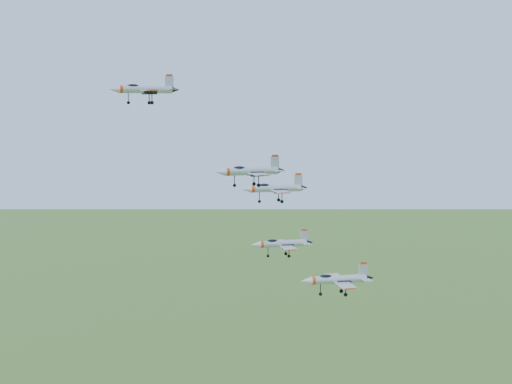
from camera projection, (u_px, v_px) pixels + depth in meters
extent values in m
cylinder|color=#ACB0B9|center=(146.00, 89.00, 131.97)|extent=(9.87, 3.65, 1.42)
cone|color=#ACB0B9|center=(114.00, 89.00, 129.92)|extent=(2.24, 1.83, 1.42)
cone|color=black|center=(176.00, 90.00, 133.95)|extent=(1.76, 1.53, 1.20)
ellipsoid|color=black|center=(133.00, 86.00, 131.07)|extent=(2.57, 1.55, 0.90)
cube|color=#ACB0B9|center=(150.00, 91.00, 129.24)|extent=(3.55, 5.25, 0.15)
cube|color=#ACB0B9|center=(144.00, 91.00, 134.92)|extent=(3.55, 5.25, 0.15)
cube|color=#ACB0B9|center=(169.00, 82.00, 133.36)|extent=(1.62, 0.51, 2.29)
cube|color=red|center=(169.00, 75.00, 133.21)|extent=(1.20, 0.43, 0.38)
cylinder|color=#ACB0B9|center=(276.00, 188.00, 122.45)|extent=(8.85, 2.20, 1.27)
cone|color=#ACB0B9|center=(246.00, 189.00, 121.25)|extent=(1.88, 1.45, 1.27)
cone|color=black|center=(304.00, 188.00, 123.61)|extent=(1.47, 1.22, 1.08)
ellipsoid|color=black|center=(264.00, 186.00, 121.91)|extent=(2.23, 1.13, 0.80)
cube|color=#ACB0B9|center=(281.00, 191.00, 119.89)|extent=(2.69, 4.50, 0.14)
cube|color=#ACB0B9|center=(273.00, 188.00, 125.16)|extent=(2.69, 4.50, 0.14)
cube|color=#ACB0B9|center=(298.00, 180.00, 123.21)|extent=(1.47, 0.27, 2.05)
cube|color=red|center=(298.00, 174.00, 123.08)|extent=(1.08, 0.25, 0.34)
cylinder|color=#ACB0B9|center=(252.00, 171.00, 101.10)|extent=(7.82, 2.87, 1.12)
cone|color=#ACB0B9|center=(220.00, 172.00, 99.49)|extent=(1.77, 1.45, 1.12)
cone|color=black|center=(281.00, 170.00, 102.65)|extent=(1.39, 1.20, 0.95)
ellipsoid|color=black|center=(239.00, 169.00, 100.40)|extent=(2.03, 1.22, 0.71)
cube|color=#ACB0B9|center=(259.00, 174.00, 98.94)|extent=(2.80, 4.15, 0.12)
cube|color=#ACB0B9|center=(247.00, 171.00, 103.44)|extent=(2.80, 4.15, 0.12)
cube|color=#ACB0B9|center=(275.00, 162.00, 102.19)|extent=(1.28, 0.40, 1.81)
cube|color=red|center=(275.00, 156.00, 102.07)|extent=(0.95, 0.33, 0.30)
cylinder|color=#ACB0B9|center=(283.00, 244.00, 126.45)|extent=(8.51, 2.08, 1.22)
cone|color=#ACB0B9|center=(256.00, 245.00, 125.31)|extent=(1.80, 1.38, 1.22)
cone|color=black|center=(310.00, 242.00, 127.54)|extent=(1.41, 1.16, 1.04)
ellipsoid|color=black|center=(272.00, 241.00, 125.93)|extent=(2.14, 1.08, 0.77)
cube|color=#ACB0B9|center=(288.00, 248.00, 123.98)|extent=(2.57, 4.32, 0.13)
cube|color=#ACB0B9|center=(281.00, 242.00, 129.05)|extent=(2.57, 4.32, 0.13)
cube|color=#ACB0B9|center=(304.00, 236.00, 127.16)|extent=(1.41, 0.26, 1.97)
cube|color=red|center=(304.00, 230.00, 127.03)|extent=(1.04, 0.24, 0.33)
cylinder|color=#ACB0B9|center=(339.00, 279.00, 109.79)|extent=(8.79, 1.86, 1.26)
cone|color=#ACB0B9|center=(306.00, 281.00, 108.79)|extent=(1.83, 1.38, 1.26)
cone|color=black|center=(370.00, 278.00, 110.75)|extent=(1.43, 1.16, 1.07)
ellipsoid|color=black|center=(326.00, 277.00, 109.33)|extent=(2.19, 1.05, 0.80)
cube|color=#ACB0B9|center=(345.00, 285.00, 107.21)|extent=(2.52, 4.41, 0.14)
cube|color=#ACB0B9|center=(335.00, 277.00, 112.50)|extent=(2.52, 4.41, 0.14)
cube|color=#ACB0B9|center=(363.00, 270.00, 110.40)|extent=(1.46, 0.22, 2.04)
cube|color=red|center=(364.00, 263.00, 110.27)|extent=(1.07, 0.21, 0.34)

